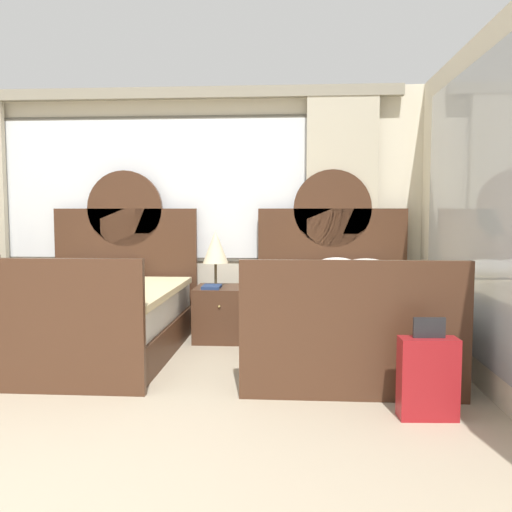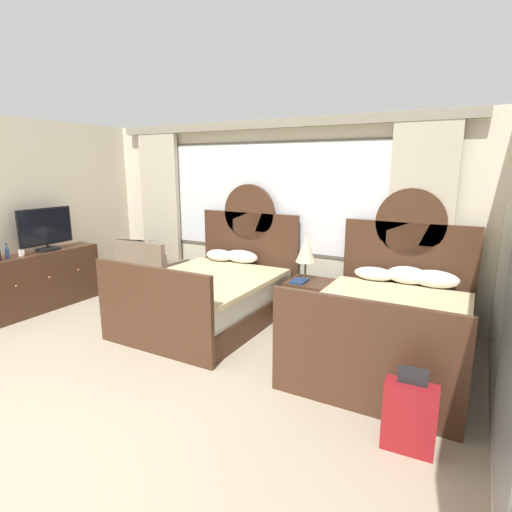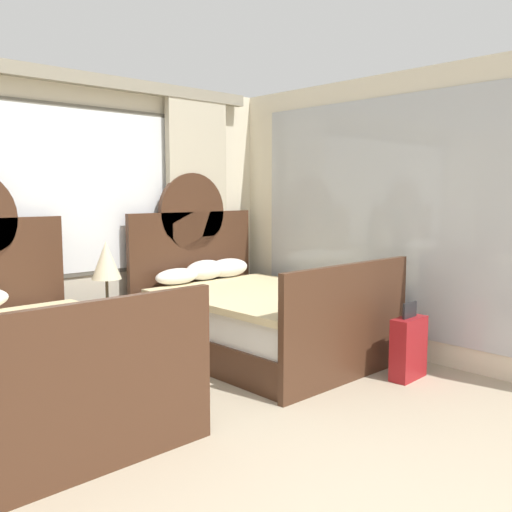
{
  "view_description": "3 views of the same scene",
  "coord_description": "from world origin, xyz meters",
  "px_view_note": "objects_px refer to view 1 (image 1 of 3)",
  "views": [
    {
      "loc": [
        1.55,
        -1.98,
        1.33
      ],
      "look_at": [
        1.26,
        2.26,
        0.98
      ],
      "focal_mm": 37.68,
      "sensor_mm": 36.0,
      "label": 1
    },
    {
      "loc": [
        2.71,
        -1.37,
        2.04
      ],
      "look_at": [
        0.71,
        2.25,
        1.12
      ],
      "focal_mm": 28.47,
      "sensor_mm": 36.0,
      "label": 2
    },
    {
      "loc": [
        -1.67,
        -1.03,
        1.58
      ],
      "look_at": [
        1.33,
        2.18,
        1.08
      ],
      "focal_mm": 39.21,
      "sensor_mm": 36.0,
      "label": 3
    }
  ],
  "objects_px": {
    "book_on_nightstand": "(212,287)",
    "nightstand_between_beds": "(223,313)",
    "table_lamp_on_nightstand": "(215,247)",
    "suitcase_on_floor": "(428,378)",
    "bed_near_window": "(93,315)",
    "bed_near_mirror": "(340,317)"
  },
  "relations": [
    {
      "from": "nightstand_between_beds",
      "to": "book_on_nightstand",
      "type": "bearing_deg",
      "value": -131.63
    },
    {
      "from": "book_on_nightstand",
      "to": "table_lamp_on_nightstand",
      "type": "bearing_deg",
      "value": 83.55
    },
    {
      "from": "book_on_nightstand",
      "to": "suitcase_on_floor",
      "type": "bearing_deg",
      "value": -48.83
    },
    {
      "from": "bed_near_window",
      "to": "bed_near_mirror",
      "type": "xyz_separation_m",
      "value": [
        2.3,
        0.01,
        0.0
      ]
    },
    {
      "from": "nightstand_between_beds",
      "to": "suitcase_on_floor",
      "type": "bearing_deg",
      "value": -52.16
    },
    {
      "from": "bed_near_window",
      "to": "bed_near_mirror",
      "type": "distance_m",
      "value": 2.3
    },
    {
      "from": "bed_near_mirror",
      "to": "suitcase_on_floor",
      "type": "relative_size",
      "value": 3.33
    },
    {
      "from": "bed_near_window",
      "to": "nightstand_between_beds",
      "type": "relative_size",
      "value": 3.73
    },
    {
      "from": "bed_near_window",
      "to": "bed_near_mirror",
      "type": "bearing_deg",
      "value": 0.29
    },
    {
      "from": "bed_near_window",
      "to": "nightstand_between_beds",
      "type": "bearing_deg",
      "value": 28.5
    },
    {
      "from": "nightstand_between_beds",
      "to": "suitcase_on_floor",
      "type": "height_order",
      "value": "suitcase_on_floor"
    },
    {
      "from": "bed_near_mirror",
      "to": "table_lamp_on_nightstand",
      "type": "distance_m",
      "value": 1.51
    },
    {
      "from": "table_lamp_on_nightstand",
      "to": "book_on_nightstand",
      "type": "height_order",
      "value": "table_lamp_on_nightstand"
    },
    {
      "from": "bed_near_mirror",
      "to": "book_on_nightstand",
      "type": "height_order",
      "value": "bed_near_mirror"
    },
    {
      "from": "nightstand_between_beds",
      "to": "table_lamp_on_nightstand",
      "type": "height_order",
      "value": "table_lamp_on_nightstand"
    },
    {
      "from": "book_on_nightstand",
      "to": "suitcase_on_floor",
      "type": "height_order",
      "value": "suitcase_on_floor"
    },
    {
      "from": "table_lamp_on_nightstand",
      "to": "book_on_nightstand",
      "type": "relative_size",
      "value": 2.26
    },
    {
      "from": "nightstand_between_beds",
      "to": "book_on_nightstand",
      "type": "xyz_separation_m",
      "value": [
        -0.1,
        -0.11,
        0.29
      ]
    },
    {
      "from": "book_on_nightstand",
      "to": "nightstand_between_beds",
      "type": "bearing_deg",
      "value": 48.37
    },
    {
      "from": "bed_near_window",
      "to": "suitcase_on_floor",
      "type": "relative_size",
      "value": 3.33
    },
    {
      "from": "bed_near_mirror",
      "to": "book_on_nightstand",
      "type": "bearing_deg",
      "value": 158.19
    },
    {
      "from": "table_lamp_on_nightstand",
      "to": "book_on_nightstand",
      "type": "xyz_separation_m",
      "value": [
        -0.02,
        -0.16,
        -0.39
      ]
    }
  ]
}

